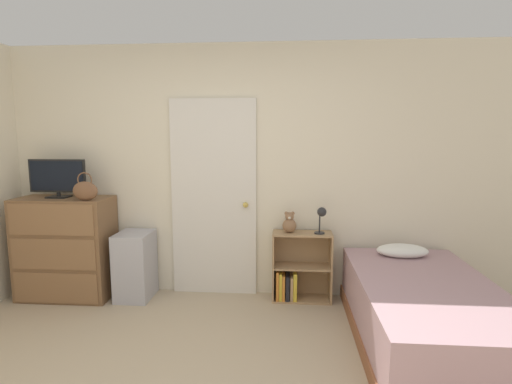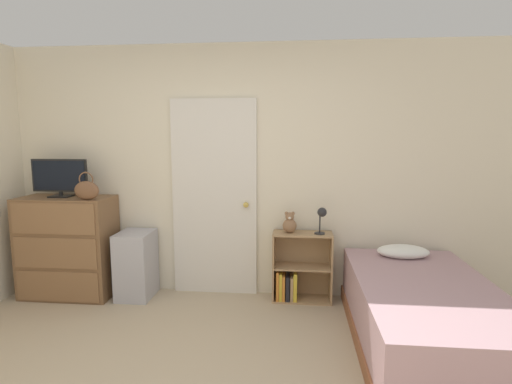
{
  "view_description": "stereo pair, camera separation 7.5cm",
  "coord_description": "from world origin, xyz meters",
  "px_view_note": "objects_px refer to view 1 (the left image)",
  "views": [
    {
      "loc": [
        0.72,
        -1.93,
        1.65
      ],
      "look_at": [
        0.42,
        1.84,
        1.11
      ],
      "focal_mm": 28.0,
      "sensor_mm": 36.0,
      "label": 1
    },
    {
      "loc": [
        0.79,
        -1.93,
        1.65
      ],
      "look_at": [
        0.42,
        1.84,
        1.11
      ],
      "focal_mm": 28.0,
      "sensor_mm": 36.0,
      "label": 2
    }
  ],
  "objects_px": {
    "teddy_bear": "(289,223)",
    "bed": "(425,314)",
    "handbag": "(85,190)",
    "desk_lamp": "(321,215)",
    "tv": "(57,178)",
    "bookshelf": "(296,272)",
    "dresser": "(66,248)",
    "storage_bin": "(135,265)"
  },
  "relations": [
    {
      "from": "dresser",
      "to": "desk_lamp",
      "type": "relative_size",
      "value": 3.89
    },
    {
      "from": "handbag",
      "to": "bed",
      "type": "xyz_separation_m",
      "value": [
        3.01,
        -0.58,
        -0.86
      ]
    },
    {
      "from": "tv",
      "to": "storage_bin",
      "type": "distance_m",
      "value": 1.17
    },
    {
      "from": "handbag",
      "to": "bed",
      "type": "height_order",
      "value": "handbag"
    },
    {
      "from": "storage_bin",
      "to": "desk_lamp",
      "type": "xyz_separation_m",
      "value": [
        1.87,
        0.04,
        0.54
      ]
    },
    {
      "from": "desk_lamp",
      "to": "storage_bin",
      "type": "bearing_deg",
      "value": -178.77
    },
    {
      "from": "handbag",
      "to": "desk_lamp",
      "type": "bearing_deg",
      "value": 5.34
    },
    {
      "from": "dresser",
      "to": "bed",
      "type": "height_order",
      "value": "dresser"
    },
    {
      "from": "storage_bin",
      "to": "bookshelf",
      "type": "relative_size",
      "value": 0.98
    },
    {
      "from": "dresser",
      "to": "bed",
      "type": "distance_m",
      "value": 3.41
    },
    {
      "from": "handbag",
      "to": "desk_lamp",
      "type": "height_order",
      "value": "handbag"
    },
    {
      "from": "teddy_bear",
      "to": "dresser",
      "type": "bearing_deg",
      "value": -177.41
    },
    {
      "from": "bookshelf",
      "to": "storage_bin",
      "type": "bearing_deg",
      "value": -177.03
    },
    {
      "from": "dresser",
      "to": "desk_lamp",
      "type": "bearing_deg",
      "value": 1.46
    },
    {
      "from": "bookshelf",
      "to": "tv",
      "type": "bearing_deg",
      "value": -177.58
    },
    {
      "from": "handbag",
      "to": "bed",
      "type": "bearing_deg",
      "value": -10.96
    },
    {
      "from": "tv",
      "to": "bookshelf",
      "type": "distance_m",
      "value": 2.57
    },
    {
      "from": "storage_bin",
      "to": "bed",
      "type": "relative_size",
      "value": 0.35
    },
    {
      "from": "desk_lamp",
      "to": "tv",
      "type": "bearing_deg",
      "value": -178.77
    },
    {
      "from": "dresser",
      "to": "desk_lamp",
      "type": "xyz_separation_m",
      "value": [
        2.57,
        0.07,
        0.36
      ]
    },
    {
      "from": "bed",
      "to": "storage_bin",
      "type": "bearing_deg",
      "value": 163.95
    },
    {
      "from": "teddy_bear",
      "to": "bed",
      "type": "xyz_separation_m",
      "value": [
        1.06,
        -0.83,
        -0.52
      ]
    },
    {
      "from": "storage_bin",
      "to": "handbag",
      "type": "bearing_deg",
      "value": -156.29
    },
    {
      "from": "dresser",
      "to": "tv",
      "type": "bearing_deg",
      "value": 168.28
    },
    {
      "from": "teddy_bear",
      "to": "bed",
      "type": "distance_m",
      "value": 1.44
    },
    {
      "from": "dresser",
      "to": "bookshelf",
      "type": "bearing_deg",
      "value": 2.7
    },
    {
      "from": "handbag",
      "to": "teddy_bear",
      "type": "xyz_separation_m",
      "value": [
        1.95,
        0.25,
        -0.34
      ]
    },
    {
      "from": "bookshelf",
      "to": "desk_lamp",
      "type": "distance_m",
      "value": 0.64
    },
    {
      "from": "teddy_bear",
      "to": "bed",
      "type": "bearing_deg",
      "value": -38.04
    },
    {
      "from": "desk_lamp",
      "to": "bed",
      "type": "bearing_deg",
      "value": -46.51
    },
    {
      "from": "teddy_bear",
      "to": "bed",
      "type": "height_order",
      "value": "teddy_bear"
    },
    {
      "from": "tv",
      "to": "handbag",
      "type": "relative_size",
      "value": 2.12
    },
    {
      "from": "bed",
      "to": "bookshelf",
      "type": "bearing_deg",
      "value": 139.62
    },
    {
      "from": "dresser",
      "to": "bed",
      "type": "relative_size",
      "value": 0.53
    },
    {
      "from": "dresser",
      "to": "storage_bin",
      "type": "height_order",
      "value": "dresser"
    },
    {
      "from": "tv",
      "to": "teddy_bear",
      "type": "distance_m",
      "value": 2.35
    },
    {
      "from": "dresser",
      "to": "handbag",
      "type": "bearing_deg",
      "value": -24.68
    },
    {
      "from": "dresser",
      "to": "teddy_bear",
      "type": "xyz_separation_m",
      "value": [
        2.26,
        0.1,
        0.27
      ]
    },
    {
      "from": "bookshelf",
      "to": "desk_lamp",
      "type": "relative_size",
      "value": 2.62
    },
    {
      "from": "desk_lamp",
      "to": "bed",
      "type": "relative_size",
      "value": 0.14
    },
    {
      "from": "bookshelf",
      "to": "teddy_bear",
      "type": "relative_size",
      "value": 3.29
    },
    {
      "from": "desk_lamp",
      "to": "bookshelf",
      "type": "bearing_deg",
      "value": 169.1
    }
  ]
}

